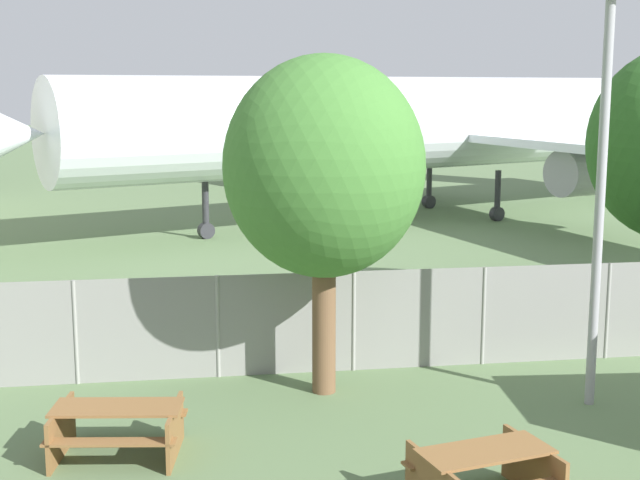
{
  "coord_description": "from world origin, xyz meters",
  "views": [
    {
      "loc": [
        -3.1,
        -4.93,
        5.34
      ],
      "look_at": [
        -0.18,
        14.02,
        2.0
      ],
      "focal_mm": 50.0,
      "sensor_mm": 36.0,
      "label": 1
    }
  ],
  "objects_px": {
    "tree_near_hangar": "(324,168)",
    "airplane": "(442,124)",
    "picnic_bench_near_cabin": "(118,425)",
    "picnic_bench_open_grass": "(485,471)"
  },
  "relations": [
    {
      "from": "picnic_bench_near_cabin",
      "to": "tree_near_hangar",
      "type": "xyz_separation_m",
      "value": [
        3.4,
        2.27,
        3.48
      ]
    },
    {
      "from": "airplane",
      "to": "picnic_bench_near_cabin",
      "type": "distance_m",
      "value": 25.63
    },
    {
      "from": "picnic_bench_near_cabin",
      "to": "airplane",
      "type": "bearing_deg",
      "value": 63.08
    },
    {
      "from": "airplane",
      "to": "picnic_bench_near_cabin",
      "type": "relative_size",
      "value": 18.49
    },
    {
      "from": "airplane",
      "to": "tree_near_hangar",
      "type": "xyz_separation_m",
      "value": [
        -8.11,
        -20.38,
        0.16
      ]
    },
    {
      "from": "tree_near_hangar",
      "to": "airplane",
      "type": "bearing_deg",
      "value": 68.31
    },
    {
      "from": "airplane",
      "to": "tree_near_hangar",
      "type": "bearing_deg",
      "value": 45.88
    },
    {
      "from": "airplane",
      "to": "picnic_bench_open_grass",
      "type": "bearing_deg",
      "value": 52.45
    },
    {
      "from": "picnic_bench_open_grass",
      "to": "tree_near_hangar",
      "type": "height_order",
      "value": "tree_near_hangar"
    },
    {
      "from": "airplane",
      "to": "picnic_bench_near_cabin",
      "type": "height_order",
      "value": "airplane"
    }
  ]
}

